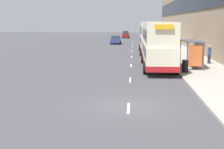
{
  "coord_description": "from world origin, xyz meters",
  "views": [
    {
      "loc": [
        0.22,
        -15.74,
        4.36
      ],
      "look_at": [
        -1.85,
        14.19,
        -0.77
      ],
      "focal_mm": 50.0,
      "sensor_mm": 36.0,
      "label": 1
    }
  ],
  "objects_px": {
    "bus_shelter": "(194,49)",
    "car_1": "(116,40)",
    "pedestrian_at_shelter": "(209,54)",
    "car_0": "(126,35)",
    "pedestrian_1": "(202,57)",
    "litter_bin": "(185,66)",
    "double_decker_bus_near": "(158,44)",
    "double_decker_bus_ahead": "(150,37)"
  },
  "relations": [
    {
      "from": "double_decker_bus_near",
      "to": "double_decker_bus_ahead",
      "type": "distance_m",
      "value": 14.07
    },
    {
      "from": "double_decker_bus_near",
      "to": "double_decker_bus_ahead",
      "type": "height_order",
      "value": "same"
    },
    {
      "from": "bus_shelter",
      "to": "double_decker_bus_ahead",
      "type": "xyz_separation_m",
      "value": [
        -3.31,
        14.2,
        0.41
      ]
    },
    {
      "from": "car_0",
      "to": "double_decker_bus_near",
      "type": "bearing_deg",
      "value": 94.6
    },
    {
      "from": "double_decker_bus_near",
      "to": "car_1",
      "type": "height_order",
      "value": "double_decker_bus_near"
    },
    {
      "from": "pedestrian_at_shelter",
      "to": "pedestrian_1",
      "type": "distance_m",
      "value": 2.04
    },
    {
      "from": "pedestrian_1",
      "to": "litter_bin",
      "type": "bearing_deg",
      "value": -118.93
    },
    {
      "from": "car_0",
      "to": "pedestrian_at_shelter",
      "type": "xyz_separation_m",
      "value": [
        9.77,
        -51.5,
        0.18
      ]
    },
    {
      "from": "bus_shelter",
      "to": "double_decker_bus_ahead",
      "type": "distance_m",
      "value": 14.59
    },
    {
      "from": "pedestrian_1",
      "to": "litter_bin",
      "type": "height_order",
      "value": "pedestrian_1"
    },
    {
      "from": "car_0",
      "to": "car_1",
      "type": "xyz_separation_m",
      "value": [
        -1.37,
        -22.67,
        -0.07
      ]
    },
    {
      "from": "pedestrian_1",
      "to": "double_decker_bus_near",
      "type": "bearing_deg",
      "value": -166.01
    },
    {
      "from": "double_decker_bus_near",
      "to": "double_decker_bus_ahead",
      "type": "relative_size",
      "value": 1.04
    },
    {
      "from": "car_1",
      "to": "pedestrian_at_shelter",
      "type": "xyz_separation_m",
      "value": [
        11.14,
        -28.84,
        0.25
      ]
    },
    {
      "from": "car_0",
      "to": "pedestrian_at_shelter",
      "type": "distance_m",
      "value": 52.42
    },
    {
      "from": "litter_bin",
      "to": "double_decker_bus_near",
      "type": "bearing_deg",
      "value": 124.54
    },
    {
      "from": "car_0",
      "to": "litter_bin",
      "type": "distance_m",
      "value": 57.7
    },
    {
      "from": "double_decker_bus_ahead",
      "to": "car_1",
      "type": "bearing_deg",
      "value": 108.02
    },
    {
      "from": "litter_bin",
      "to": "double_decker_bus_ahead",
      "type": "bearing_deg",
      "value": 96.97
    },
    {
      "from": "litter_bin",
      "to": "car_0",
      "type": "bearing_deg",
      "value": 96.41
    },
    {
      "from": "car_0",
      "to": "litter_bin",
      "type": "relative_size",
      "value": 4.02
    },
    {
      "from": "car_1",
      "to": "litter_bin",
      "type": "distance_m",
      "value": 35.54
    },
    {
      "from": "car_0",
      "to": "pedestrian_1",
      "type": "xyz_separation_m",
      "value": [
        8.7,
        -53.24,
        0.1
      ]
    },
    {
      "from": "bus_shelter",
      "to": "double_decker_bus_near",
      "type": "xyz_separation_m",
      "value": [
        -3.3,
        0.13,
        0.41
      ]
    },
    {
      "from": "bus_shelter",
      "to": "car_0",
      "type": "bearing_deg",
      "value": 98.01
    },
    {
      "from": "car_0",
      "to": "bus_shelter",
      "type": "bearing_deg",
      "value": 98.01
    },
    {
      "from": "pedestrian_1",
      "to": "litter_bin",
      "type": "relative_size",
      "value": 1.6
    },
    {
      "from": "pedestrian_at_shelter",
      "to": "car_1",
      "type": "bearing_deg",
      "value": 111.12
    },
    {
      "from": "double_decker_bus_ahead",
      "to": "bus_shelter",
      "type": "bearing_deg",
      "value": -76.87
    },
    {
      "from": "double_decker_bus_ahead",
      "to": "pedestrian_at_shelter",
      "type": "relative_size",
      "value": 5.8
    },
    {
      "from": "double_decker_bus_near",
      "to": "car_1",
      "type": "relative_size",
      "value": 2.81
    },
    {
      "from": "bus_shelter",
      "to": "double_decker_bus_near",
      "type": "bearing_deg",
      "value": 177.82
    },
    {
      "from": "bus_shelter",
      "to": "double_decker_bus_near",
      "type": "height_order",
      "value": "double_decker_bus_near"
    },
    {
      "from": "bus_shelter",
      "to": "litter_bin",
      "type": "relative_size",
      "value": 4.0
    },
    {
      "from": "car_1",
      "to": "pedestrian_1",
      "type": "bearing_deg",
      "value": 108.24
    },
    {
      "from": "pedestrian_at_shelter",
      "to": "car_0",
      "type": "bearing_deg",
      "value": 100.74
    },
    {
      "from": "bus_shelter",
      "to": "car_1",
      "type": "relative_size",
      "value": 1.07
    },
    {
      "from": "pedestrian_at_shelter",
      "to": "double_decker_bus_near",
      "type": "bearing_deg",
      "value": -152.47
    },
    {
      "from": "double_decker_bus_ahead",
      "to": "pedestrian_at_shelter",
      "type": "height_order",
      "value": "double_decker_bus_ahead"
    },
    {
      "from": "pedestrian_at_shelter",
      "to": "bus_shelter",
      "type": "bearing_deg",
      "value": -125.6
    },
    {
      "from": "bus_shelter",
      "to": "car_1",
      "type": "height_order",
      "value": "bus_shelter"
    },
    {
      "from": "double_decker_bus_ahead",
      "to": "car_1",
      "type": "xyz_separation_m",
      "value": [
        -5.72,
        17.58,
        -1.46
      ]
    }
  ]
}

